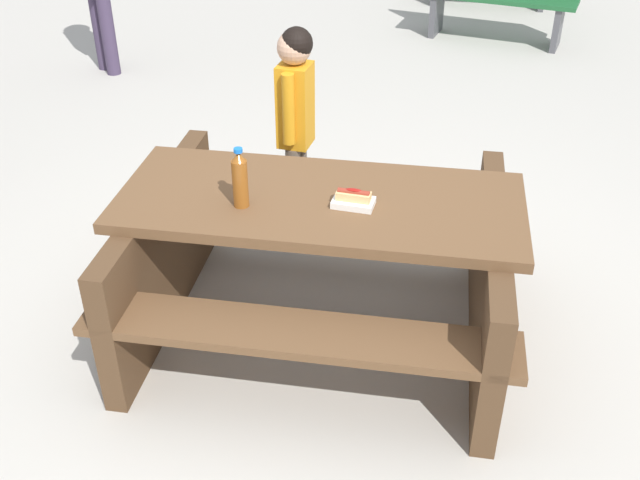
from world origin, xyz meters
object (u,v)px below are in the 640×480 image
Objects in this scene: soda_bottle at (240,179)px; hotdog_tray at (353,199)px; child_in_coat at (296,106)px; picnic_table at (320,254)px.

soda_bottle is 0.50m from hotdog_tray.
hotdog_tray is 0.17× the size of child_in_coat.
soda_bottle is (-0.35, -0.02, 0.43)m from picnic_table.
picnic_table is 10.28× the size of hotdog_tray.
hotdog_tray is (0.13, -0.10, 0.34)m from picnic_table.
hotdog_tray is at bearing -84.11° from child_in_coat.
hotdog_tray is 1.07m from child_in_coat.
child_in_coat is at bearing 69.55° from soda_bottle.
soda_bottle is 1.06m from child_in_coat.
picnic_table is 7.85× the size of soda_bottle.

